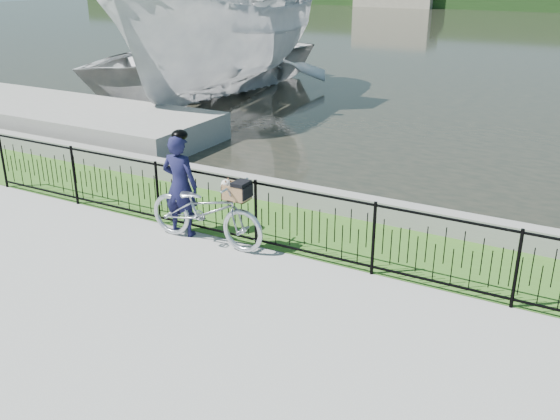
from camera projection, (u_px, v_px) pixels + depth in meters
The scene contains 10 objects.
ground at pixel (259, 305), 8.45m from camera, with size 120.00×120.00×0.00m, color gray.
grass_strip at pixel (337, 236), 10.56m from camera, with size 60.00×2.00×0.01m, color #355F1E.
water at pixel (556, 43), 35.29m from camera, with size 120.00×120.00×0.00m, color black.
quay_wall at pixel (360, 207), 11.30m from camera, with size 60.00×0.30×0.40m, color gray.
fence at pixel (312, 226), 9.54m from camera, with size 14.00×0.06×1.15m, color black, non-canonical shape.
dock at pixel (50, 116), 17.27m from camera, with size 10.00×3.00×0.70m, color gray.
bicycle_rig at pixel (206, 210), 10.13m from camera, with size 2.15×0.75×1.20m.
cyclist at pixel (180, 184), 10.35m from camera, with size 0.67×0.46×1.82m.
boat_near at pixel (224, 38), 19.44m from camera, with size 4.74×10.75×5.85m.
boat_far at pixel (195, 60), 22.53m from camera, with size 9.24×11.26×2.04m.
Camera 1 is at (3.80, -6.31, 4.34)m, focal length 40.00 mm.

